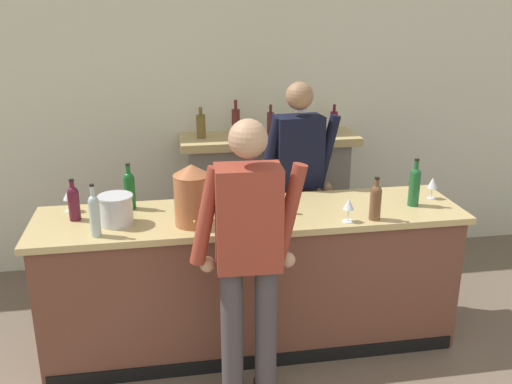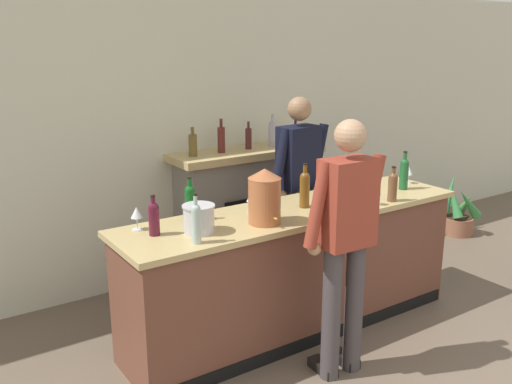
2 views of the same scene
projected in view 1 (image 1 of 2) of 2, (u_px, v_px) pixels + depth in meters
wall_back_panel at (242, 115)px, 5.19m from camera, size 12.00×0.07×2.75m
bar_counter at (252, 279)px, 4.03m from camera, size 2.90×0.72×1.01m
fireplace_stone at (268, 200)px, 5.22m from camera, size 1.56×0.52×1.56m
person_customer at (249, 259)px, 3.20m from camera, size 0.66×0.31×1.80m
person_bartender at (297, 185)px, 4.46m from camera, size 0.66×0.33×1.80m
copper_dispenser at (192, 195)px, 3.60m from camera, size 0.24×0.27×0.40m
ice_bucket_steel at (116, 210)px, 3.64m from camera, size 0.22×0.22×0.19m
wine_bottle_riesling_slim at (129, 189)px, 3.89m from camera, size 0.07×0.07×0.32m
wine_bottle_merlot_tall at (263, 190)px, 3.83m from camera, size 0.08×0.08×0.35m
wine_bottle_rose_blush at (376, 201)px, 3.70m from camera, size 0.08×0.08×0.29m
wine_bottle_cabernet_heavy at (94, 214)px, 3.44m from camera, size 0.06×0.06×0.33m
wine_bottle_port_short at (74, 202)px, 3.70m from camera, size 0.07×0.07×0.28m
wine_bottle_burgundy_dark at (415, 185)px, 3.95m from camera, size 0.08×0.08×0.34m
wine_glass_back_row at (69, 195)px, 3.85m from camera, size 0.08×0.08×0.16m
wine_glass_front_left at (201, 193)px, 3.90m from camera, size 0.07×0.07×0.15m
wine_glass_front_right at (433, 184)px, 4.09m from camera, size 0.07×0.07×0.16m
wine_glass_mid_counter at (349, 205)px, 3.67m from camera, size 0.07×0.07×0.16m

